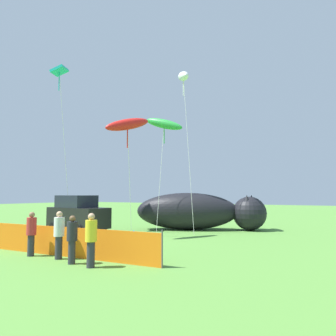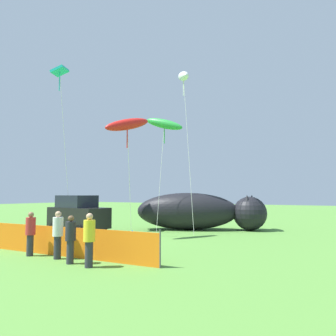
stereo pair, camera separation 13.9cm
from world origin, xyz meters
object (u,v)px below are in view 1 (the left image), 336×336
Objects in this scene: kite_red_lizard at (128,125)px; kite_green_fish at (164,124)px; spectator_in_grey_shirt at (31,232)px; parked_car at (78,214)px; spectator_in_white_shirt at (59,233)px; spectator_in_red_shirt at (91,238)px; folding_chair at (138,241)px; spectator_in_black_shirt at (72,237)px; kite_teal_diamond at (60,74)px; inflatable_cat at (198,213)px; kite_white_ghost at (183,77)px.

kite_red_lizard is 0.89× the size of kite_green_fish.
spectator_in_grey_shirt is at bearing -91.44° from kite_red_lizard.
parked_car reaches higher than spectator_in_white_shirt.
spectator_in_red_shirt is 1.04× the size of spectator_in_grey_shirt.
folding_chair is 2.36m from spectator_in_red_shirt.
spectator_in_white_shirt is 0.23× the size of kite_green_fish.
spectator_in_black_shirt is (1.03, -0.35, -0.06)m from spectator_in_white_shirt.
spectator_in_white_shirt is (-2.17, -1.88, 0.39)m from folding_chair.
kite_green_fish is at bearing 73.06° from folding_chair.
parked_car is 4.49× the size of folding_chair.
spectator_in_grey_shirt is at bearing -47.68° from kite_teal_diamond.
spectator_in_white_shirt is 1.03× the size of spectator_in_grey_shirt.
folding_chair is 2.90m from spectator_in_white_shirt.
parked_car is 8.11m from spectator_in_grey_shirt.
inflatable_cat is at bearing 41.41° from kite_green_fish.
spectator_in_black_shirt is at bearing -19.01° from spectator_in_white_shirt.
spectator_in_black_shirt is at bearing -5.64° from spectator_in_grey_shirt.
inflatable_cat is 6.27m from kite_green_fish.
spectator_in_grey_shirt is (4.42, -6.80, -0.18)m from parked_car.
spectator_in_grey_shirt is 11.66m from kite_green_fish.
parked_car is 2.54× the size of spectator_in_grey_shirt.
spectator_in_white_shirt is at bearing -42.82° from parked_car.
kite_teal_diamond reaches higher than spectator_in_black_shirt.
folding_chair is at bearing 85.01° from spectator_in_red_shirt.
parked_car is 9.01m from kite_teal_diamond.
spectator_in_white_shirt is 0.16× the size of kite_white_ghost.
spectator_in_white_shirt is 0.17× the size of kite_teal_diamond.
kite_white_ghost is at bearing 82.49° from spectator_in_grey_shirt.
spectator_in_grey_shirt is 1.03× the size of spectator_in_black_shirt.
spectator_in_grey_shirt is at bearing 174.45° from spectator_in_red_shirt.
spectator_in_grey_shirt is at bearing -90.09° from kite_green_fish.
spectator_in_grey_shirt is (-1.38, -0.12, -0.03)m from spectator_in_white_shirt.
spectator_in_red_shirt is at bearing -5.55° from spectator_in_grey_shirt.
spectator_in_red_shirt is 14.02m from kite_white_ghost.
kite_teal_diamond is (-7.10, -5.63, 8.88)m from inflatable_cat.
spectator_in_red_shirt is at bearing -5.30° from spectator_in_black_shirt.
parked_car is at bearing -166.20° from inflatable_cat.
kite_red_lizard is at bearing -105.28° from kite_white_ghost.
spectator_in_white_shirt is 12.67m from kite_teal_diamond.
spectator_in_black_shirt is at bearing -39.64° from parked_car.
parked_car is at bearing 108.10° from folding_chair.
folding_chair is at bearing 62.95° from spectator_in_black_shirt.
kite_white_ghost is at bearing -130.63° from inflatable_cat.
folding_chair is 12.69m from kite_white_ghost.
kite_green_fish is (-1.73, -1.53, 5.83)m from inflatable_cat.
kite_green_fish is (4.44, 3.18, 5.86)m from parked_car.
kite_teal_diamond is at bearing 139.44° from spectator_in_white_shirt.
inflatable_cat is (-1.80, 9.51, 0.56)m from folding_chair.
kite_red_lizard is at bearing 110.47° from spectator_in_black_shirt.
kite_green_fish is (-2.39, 10.22, 6.06)m from spectator_in_black_shirt.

